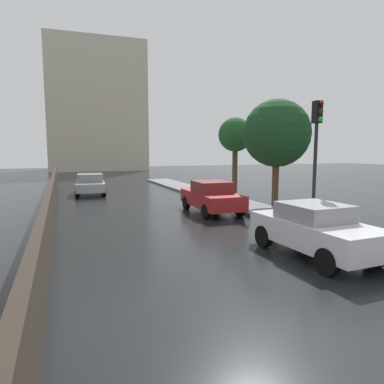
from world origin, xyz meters
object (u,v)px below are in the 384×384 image
(car_white_behind_camera, at_px, (315,229))
(street_tree_far, at_px, (235,136))
(traffic_light, at_px, (316,142))
(car_red_near_kerb, at_px, (211,197))
(car_silver_mid_road, at_px, (90,184))
(street_tree_mid, at_px, (277,134))

(car_white_behind_camera, bearing_deg, street_tree_far, 70.48)
(traffic_light, relative_size, street_tree_far, 0.89)
(car_red_near_kerb, bearing_deg, car_white_behind_camera, -89.04)
(car_white_behind_camera, relative_size, traffic_light, 0.90)
(car_red_near_kerb, bearing_deg, traffic_light, -71.35)
(car_red_near_kerb, height_order, traffic_light, traffic_light)
(car_silver_mid_road, relative_size, street_tree_far, 0.78)
(street_tree_mid, bearing_deg, car_white_behind_camera, -116.96)
(car_red_near_kerb, relative_size, car_white_behind_camera, 1.04)
(car_silver_mid_road, bearing_deg, street_tree_far, 159.83)
(car_red_near_kerb, relative_size, traffic_light, 0.93)
(car_red_near_kerb, xyz_separation_m, car_silver_mid_road, (-4.84, 9.11, -0.04))
(car_red_near_kerb, xyz_separation_m, traffic_light, (1.60, -5.19, 2.48))
(car_red_near_kerb, xyz_separation_m, street_tree_far, (3.95, 5.13, 3.13))
(street_tree_far, bearing_deg, street_tree_mid, -92.29)
(car_silver_mid_road, height_order, car_white_behind_camera, car_white_behind_camera)
(car_white_behind_camera, xyz_separation_m, traffic_light, (1.67, 2.05, 2.47))
(car_white_behind_camera, xyz_separation_m, street_tree_far, (4.02, 12.37, 3.12))
(car_silver_mid_road, distance_m, street_tree_mid, 12.70)
(car_white_behind_camera, bearing_deg, car_silver_mid_road, 104.77)
(car_silver_mid_road, distance_m, traffic_light, 15.88)
(traffic_light, bearing_deg, street_tree_far, 77.16)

